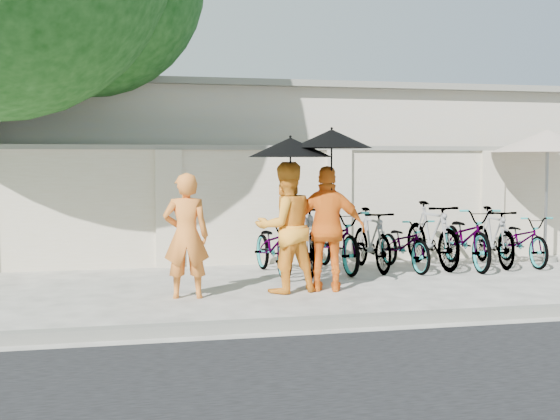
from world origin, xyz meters
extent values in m
plane|color=beige|center=(0.00, 0.00, 0.00)|extent=(80.00, 80.00, 0.00)
cube|color=slate|center=(0.00, -1.70, 0.06)|extent=(40.00, 0.16, 0.12)
cube|color=beige|center=(1.00, 3.20, 1.00)|extent=(20.00, 0.30, 2.00)
cube|color=#B4AFA5|center=(2.00, 7.00, 1.60)|extent=(14.00, 6.00, 3.20)
imported|color=orange|center=(-0.94, 0.30, 0.83)|extent=(0.65, 0.46, 1.65)
imported|color=orange|center=(0.43, 0.41, 0.90)|extent=(1.01, 0.87, 1.80)
cylinder|color=black|center=(0.48, 0.33, 1.51)|extent=(0.02, 0.02, 0.98)
cone|color=black|center=(0.48, 0.33, 1.99)|extent=(1.15, 1.15, 0.26)
imported|color=orange|center=(1.03, 0.38, 0.87)|extent=(1.10, 0.72, 1.74)
cylinder|color=black|center=(1.05, 0.30, 1.55)|extent=(0.02, 0.02, 1.13)
cone|color=black|center=(1.05, 0.30, 2.11)|extent=(1.12, 1.12, 0.26)
cylinder|color=slate|center=(5.67, 2.32, 0.05)|extent=(0.45, 0.45, 0.09)
cylinder|color=gray|center=(5.67, 2.32, 1.06)|extent=(0.06, 0.06, 2.13)
cone|color=tan|center=(5.67, 2.32, 2.17)|extent=(2.51, 2.51, 0.41)
imported|color=gray|center=(0.58, 1.90, 0.46)|extent=(0.78, 1.80, 0.92)
imported|color=gray|center=(1.13, 1.95, 0.57)|extent=(0.79, 1.96, 1.14)
imported|color=gray|center=(1.69, 2.08, 0.51)|extent=(0.79, 1.97, 1.02)
imported|color=gray|center=(2.25, 1.98, 0.52)|extent=(0.50, 1.72, 1.03)
imported|color=gray|center=(2.80, 1.91, 0.43)|extent=(0.75, 1.70, 0.86)
imported|color=gray|center=(3.36, 2.08, 0.56)|extent=(0.63, 1.89, 1.12)
imported|color=gray|center=(3.92, 1.91, 0.52)|extent=(0.85, 2.02, 1.03)
imported|color=gray|center=(4.47, 2.01, 0.51)|extent=(0.67, 1.74, 1.02)
imported|color=gray|center=(5.03, 2.01, 0.44)|extent=(0.64, 1.68, 0.87)
camera|label=1|loc=(-1.69, -8.93, 1.81)|focal=45.00mm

